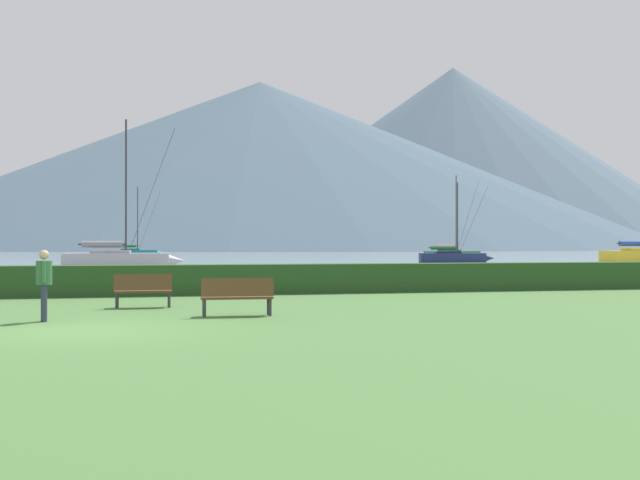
{
  "coord_description": "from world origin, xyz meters",
  "views": [
    {
      "loc": [
        1.11,
        -16.76,
        1.8
      ],
      "look_at": [
        15.31,
        43.75,
        2.07
      ],
      "focal_mm": 43.93,
      "sensor_mm": 36.0,
      "label": 1
    }
  ],
  "objects_px": {
    "sailboat_slip_1": "(453,257)",
    "sailboat_slip_6": "(453,254)",
    "person_seated_viewer": "(44,279)",
    "sailboat_slip_2": "(119,259)",
    "park_bench_under_tree": "(143,289)",
    "sailboat_slip_7": "(134,253)",
    "park_bench_near_path": "(237,295)"
  },
  "relations": [
    {
      "from": "sailboat_slip_6",
      "to": "park_bench_under_tree",
      "type": "height_order",
      "value": "sailboat_slip_6"
    },
    {
      "from": "sailboat_slip_2",
      "to": "person_seated_viewer",
      "type": "xyz_separation_m",
      "value": [
        -0.85,
        -37.04,
        0.29
      ]
    },
    {
      "from": "sailboat_slip_7",
      "to": "person_seated_viewer",
      "type": "bearing_deg",
      "value": -84.01
    },
    {
      "from": "sailboat_slip_2",
      "to": "sailboat_slip_6",
      "type": "xyz_separation_m",
      "value": [
        35.61,
        25.54,
        -0.11
      ]
    },
    {
      "from": "park_bench_near_path",
      "to": "park_bench_under_tree",
      "type": "bearing_deg",
      "value": 128.16
    },
    {
      "from": "sailboat_slip_1",
      "to": "sailboat_slip_7",
      "type": "height_order",
      "value": "sailboat_slip_7"
    },
    {
      "from": "sailboat_slip_1",
      "to": "person_seated_viewer",
      "type": "bearing_deg",
      "value": -108.68
    },
    {
      "from": "sailboat_slip_2",
      "to": "park_bench_near_path",
      "type": "distance_m",
      "value": 36.93
    },
    {
      "from": "person_seated_viewer",
      "to": "sailboat_slip_2",
      "type": "bearing_deg",
      "value": 83.3
    },
    {
      "from": "sailboat_slip_6",
      "to": "person_seated_viewer",
      "type": "xyz_separation_m",
      "value": [
        -36.45,
        -62.59,
        0.39
      ]
    },
    {
      "from": "park_bench_near_path",
      "to": "person_seated_viewer",
      "type": "xyz_separation_m",
      "value": [
        -4.5,
        -0.3,
        0.44
      ]
    },
    {
      "from": "sailboat_slip_6",
      "to": "park_bench_under_tree",
      "type": "bearing_deg",
      "value": -121.93
    },
    {
      "from": "person_seated_viewer",
      "to": "park_bench_under_tree",
      "type": "bearing_deg",
      "value": 51.11
    },
    {
      "from": "sailboat_slip_1",
      "to": "sailboat_slip_6",
      "type": "relative_size",
      "value": 0.78
    },
    {
      "from": "park_bench_near_path",
      "to": "park_bench_under_tree",
      "type": "relative_size",
      "value": 1.12
    },
    {
      "from": "sailboat_slip_2",
      "to": "person_seated_viewer",
      "type": "height_order",
      "value": "sailboat_slip_2"
    },
    {
      "from": "sailboat_slip_2",
      "to": "person_seated_viewer",
      "type": "distance_m",
      "value": 37.05
    },
    {
      "from": "sailboat_slip_7",
      "to": "park_bench_near_path",
      "type": "distance_m",
      "value": 82.33
    },
    {
      "from": "sailboat_slip_1",
      "to": "sailboat_slip_6",
      "type": "bearing_deg",
      "value": 81.02
    },
    {
      "from": "sailboat_slip_1",
      "to": "park_bench_near_path",
      "type": "xyz_separation_m",
      "value": [
        -25.45,
        -46.78,
        -0.02
      ]
    },
    {
      "from": "sailboat_slip_2",
      "to": "park_bench_under_tree",
      "type": "xyz_separation_m",
      "value": [
        1.41,
        -33.63,
        -0.16
      ]
    },
    {
      "from": "sailboat_slip_1",
      "to": "park_bench_under_tree",
      "type": "relative_size",
      "value": 4.58
    },
    {
      "from": "sailboat_slip_1",
      "to": "park_bench_near_path",
      "type": "relative_size",
      "value": 4.09
    },
    {
      "from": "park_bench_under_tree",
      "to": "park_bench_near_path",
      "type": "bearing_deg",
      "value": -52.41
    },
    {
      "from": "sailboat_slip_6",
      "to": "sailboat_slip_2",
      "type": "bearing_deg",
      "value": -146.25
    },
    {
      "from": "sailboat_slip_6",
      "to": "park_bench_near_path",
      "type": "xyz_separation_m",
      "value": [
        -31.95,
        -62.29,
        -0.05
      ]
    },
    {
      "from": "sailboat_slip_6",
      "to": "person_seated_viewer",
      "type": "distance_m",
      "value": 72.43
    },
    {
      "from": "sailboat_slip_2",
      "to": "sailboat_slip_6",
      "type": "height_order",
      "value": "sailboat_slip_2"
    },
    {
      "from": "sailboat_slip_6",
      "to": "person_seated_viewer",
      "type": "bearing_deg",
      "value": -122.12
    },
    {
      "from": "sailboat_slip_6",
      "to": "park_bench_near_path",
      "type": "bearing_deg",
      "value": -119.06
    },
    {
      "from": "park_bench_under_tree",
      "to": "person_seated_viewer",
      "type": "xyz_separation_m",
      "value": [
        -2.26,
        -3.41,
        0.44
      ]
    },
    {
      "from": "sailboat_slip_2",
      "to": "sailboat_slip_1",
      "type": "bearing_deg",
      "value": 22.06
    }
  ]
}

